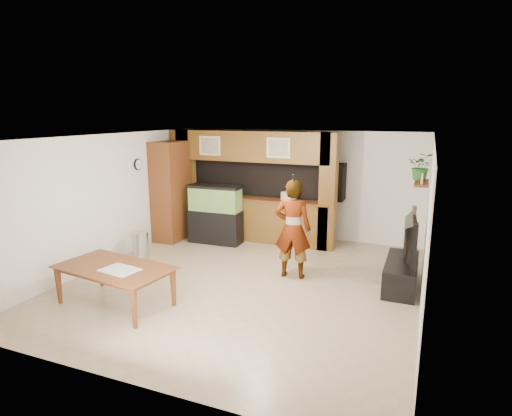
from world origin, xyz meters
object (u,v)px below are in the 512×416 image
at_px(aquarium, 215,215).
at_px(television, 404,237).
at_px(person, 293,229).
at_px(dining_table, 114,287).
at_px(pantry_cabinet, 171,191).

height_order(aquarium, television, aquarium).
distance_m(person, dining_table, 3.24).
xyz_separation_m(aquarium, person, (2.31, -1.38, 0.25)).
height_order(pantry_cabinet, television, pantry_cabinet).
height_order(person, dining_table, person).
bearing_deg(person, pantry_cabinet, -27.23).
relative_size(aquarium, television, 0.93).
xyz_separation_m(aquarium, dining_table, (0.07, -3.64, -0.35)).
bearing_deg(dining_table, television, 38.64).
xyz_separation_m(television, person, (-1.92, -0.25, 0.02)).
distance_m(pantry_cabinet, television, 5.46).
bearing_deg(dining_table, aquarium, 98.74).
bearing_deg(aquarium, television, -16.63).
distance_m(pantry_cabinet, person, 3.67).
distance_m(aquarium, dining_table, 3.65).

